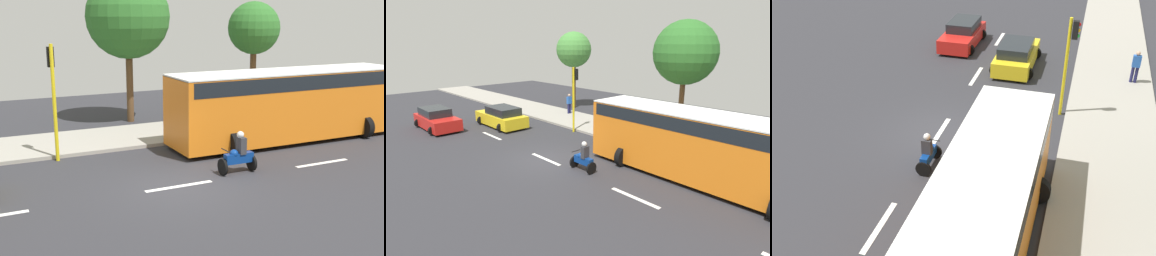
# 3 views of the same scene
# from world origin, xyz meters

# --- Properties ---
(ground_plane) EXTENTS (40.00, 60.00, 0.10)m
(ground_plane) POSITION_xyz_m (0.00, 0.00, -0.05)
(ground_plane) COLOR #2D2D33
(sidewalk) EXTENTS (4.00, 60.00, 0.15)m
(sidewalk) POSITION_xyz_m (7.00, 0.00, 0.07)
(sidewalk) COLOR #9E998E
(sidewalk) RESTS_ON ground
(lane_stripe_north) EXTENTS (0.20, 2.40, 0.01)m
(lane_stripe_north) POSITION_xyz_m (0.00, -6.00, 0.01)
(lane_stripe_north) COLOR white
(lane_stripe_north) RESTS_ON ground
(lane_stripe_mid) EXTENTS (0.20, 2.40, 0.01)m
(lane_stripe_mid) POSITION_xyz_m (0.00, 0.00, 0.01)
(lane_stripe_mid) COLOR white
(lane_stripe_mid) RESTS_ON ground
(city_bus) EXTENTS (3.20, 11.00, 3.16)m
(city_bus) POSITION_xyz_m (3.46, -6.90, 1.85)
(city_bus) COLOR orange
(city_bus) RESTS_ON ground
(motorcycle) EXTENTS (0.60, 1.30, 1.53)m
(motorcycle) POSITION_xyz_m (0.41, -2.51, 0.64)
(motorcycle) COLOR black
(motorcycle) RESTS_ON ground
(traffic_light_corner) EXTENTS (0.49, 0.24, 4.50)m
(traffic_light_corner) POSITION_xyz_m (4.85, 3.03, 2.93)
(traffic_light_corner) COLOR yellow
(traffic_light_corner) RESTS_ON ground
(street_tree_north) EXTENTS (4.29, 4.29, 7.59)m
(street_tree_north) POSITION_xyz_m (10.39, -1.89, 5.42)
(street_tree_north) COLOR brown
(street_tree_north) RESTS_ON ground
(street_tree_south) EXTENTS (3.00, 3.00, 6.27)m
(street_tree_south) POSITION_xyz_m (10.31, -9.40, 4.72)
(street_tree_south) COLOR brown
(street_tree_south) RESTS_ON ground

